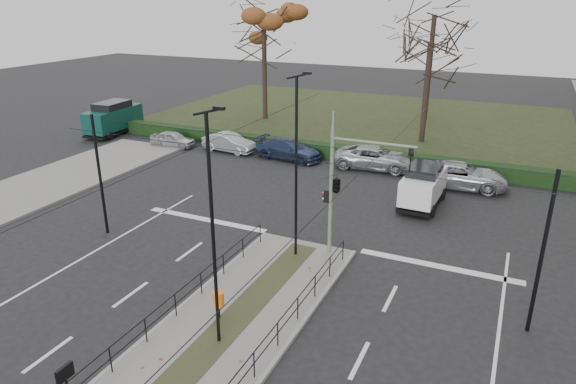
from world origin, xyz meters
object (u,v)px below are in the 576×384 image
at_px(bare_tree_center, 434,23).
at_px(parked_car_fourth, 375,158).
at_px(parked_car_first, 173,139).
at_px(parked_car_second, 229,143).
at_px(litter_bin, 218,300).
at_px(streetlamp_median_near, 213,232).
at_px(bare_tree_near, 430,50).
at_px(rust_tree, 264,20).
at_px(info_panel, 66,380).
at_px(traffic_light, 339,183).
at_px(parked_car_third, 289,149).
at_px(parked_car_fifth, 461,175).
at_px(streetlamp_median_far, 297,167).
at_px(green_van, 113,117).
at_px(white_van, 423,185).

bearing_deg(bare_tree_center, parked_car_fourth, -91.09).
bearing_deg(parked_car_first, parked_car_second, -87.41).
xyz_separation_m(litter_bin, streetlamp_median_near, (0.71, -1.14, 3.31)).
xyz_separation_m(parked_car_second, bare_tree_near, (12.72, 8.82, 6.51)).
bearing_deg(rust_tree, info_panel, -70.70).
relative_size(parked_car_first, bare_tree_near, 0.35).
bearing_deg(info_panel, streetlamp_median_near, 71.96).
distance_m(traffic_light, bare_tree_center, 29.77).
height_order(litter_bin, info_panel, info_panel).
bearing_deg(litter_bin, streetlamp_median_near, -57.92).
distance_m(parked_car_third, parked_car_fifth, 12.08).
distance_m(traffic_light, litter_bin, 7.36).
xyz_separation_m(info_panel, bare_tree_near, (2.70, 33.77, 5.48)).
xyz_separation_m(streetlamp_median_near, bare_tree_near, (1.13, 28.95, 2.99)).
bearing_deg(streetlamp_median_far, parked_car_fourth, 91.07).
distance_m(litter_bin, green_van, 29.91).
bearing_deg(green_van, litter_bin, -40.89).
height_order(parked_car_second, white_van, white_van).
height_order(parked_car_fourth, rust_tree, rust_tree).
bearing_deg(parked_car_first, streetlamp_median_near, -145.86).
xyz_separation_m(streetlamp_median_near, parked_car_third, (-6.69, 20.30, -3.49)).
distance_m(litter_bin, bare_tree_near, 28.58).
bearing_deg(streetlamp_median_near, info_panel, -108.04).
height_order(info_panel, parked_car_fourth, info_panel).
distance_m(traffic_light, green_van, 28.03).
xyz_separation_m(green_van, rust_tree, (9.17, 10.39, 7.59)).
distance_m(parked_car_third, white_van, 11.57).
relative_size(parked_car_fourth, white_van, 1.25).
distance_m(white_van, bare_tree_center, 23.19).
distance_m(info_panel, parked_car_third, 25.66).
bearing_deg(streetlamp_median_near, traffic_light, 79.58).
relative_size(parked_car_first, green_van, 0.62).
bearing_deg(info_panel, parked_car_fourth, 87.46).
bearing_deg(white_van, streetlamp_median_near, -103.78).
distance_m(parked_car_first, bare_tree_center, 25.19).
xyz_separation_m(streetlamp_median_near, parked_car_fourth, (-0.44, 20.75, -3.45)).
xyz_separation_m(streetlamp_median_far, parked_car_third, (-6.52, 13.52, -3.54)).
bearing_deg(parked_car_third, bare_tree_center, -16.07).
distance_m(streetlamp_median_near, streetlamp_median_far, 6.79).
bearing_deg(streetlamp_median_far, bare_tree_center, 89.91).
relative_size(traffic_light, info_panel, 2.85).
bearing_deg(parked_car_second, rust_tree, 17.93).
xyz_separation_m(parked_car_second, white_van, (15.37, -4.74, 0.53)).
xyz_separation_m(parked_car_third, parked_car_fifth, (12.04, -0.96, 0.04)).
bearing_deg(bare_tree_near, white_van, -78.97).
bearing_deg(litter_bin, parked_car_first, 130.38).
bearing_deg(traffic_light, parked_car_third, 122.73).
distance_m(bare_tree_center, bare_tree_near, 8.25).
bearing_deg(white_van, bare_tree_near, 101.03).
distance_m(parked_car_fourth, green_van, 22.90).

